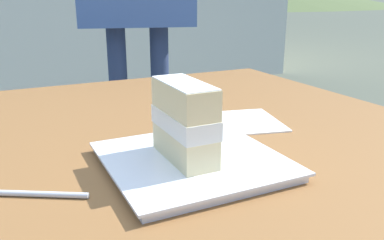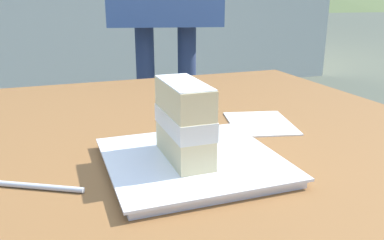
{
  "view_description": "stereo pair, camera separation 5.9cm",
  "coord_description": "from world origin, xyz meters",
  "px_view_note": "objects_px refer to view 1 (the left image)",
  "views": [
    {
      "loc": [
        0.55,
        -0.34,
        0.94
      ],
      "look_at": [
        0.04,
        -0.09,
        0.76
      ],
      "focal_mm": 37.25,
      "sensor_mm": 36.0,
      "label": 1
    },
    {
      "loc": [
        0.57,
        -0.28,
        0.94
      ],
      "look_at": [
        0.04,
        -0.09,
        0.76
      ],
      "focal_mm": 37.25,
      "sensor_mm": 36.0,
      "label": 2
    }
  ],
  "objects_px": {
    "dessert_fork": "(15,193)",
    "cake_slice": "(184,121)",
    "dessert_plate": "(192,161)",
    "patio_table": "(228,195)",
    "parked_car_near": "(201,3)",
    "paper_napkin": "(248,121)"
  },
  "relations": [
    {
      "from": "dessert_fork",
      "to": "cake_slice",
      "type": "bearing_deg",
      "value": 86.48
    },
    {
      "from": "dessert_fork",
      "to": "paper_napkin",
      "type": "xyz_separation_m",
      "value": [
        -0.14,
        0.45,
        -0.0
      ]
    },
    {
      "from": "patio_table",
      "to": "parked_car_near",
      "type": "distance_m",
      "value": 11.45
    },
    {
      "from": "cake_slice",
      "to": "paper_napkin",
      "type": "relative_size",
      "value": 0.72
    },
    {
      "from": "parked_car_near",
      "to": "dessert_fork",
      "type": "bearing_deg",
      "value": -28.18
    },
    {
      "from": "dessert_plate",
      "to": "cake_slice",
      "type": "relative_size",
      "value": 1.96
    },
    {
      "from": "dessert_plate",
      "to": "dessert_fork",
      "type": "height_order",
      "value": "dessert_plate"
    },
    {
      "from": "patio_table",
      "to": "dessert_plate",
      "type": "relative_size",
      "value": 5.0
    },
    {
      "from": "cake_slice",
      "to": "dessert_fork",
      "type": "height_order",
      "value": "cake_slice"
    },
    {
      "from": "patio_table",
      "to": "paper_napkin",
      "type": "xyz_separation_m",
      "value": [
        -0.11,
        0.11,
        0.09
      ]
    },
    {
      "from": "dessert_plate",
      "to": "cake_slice",
      "type": "xyz_separation_m",
      "value": [
        0.0,
        -0.01,
        0.07
      ]
    },
    {
      "from": "dessert_fork",
      "to": "parked_car_near",
      "type": "height_order",
      "value": "parked_car_near"
    },
    {
      "from": "dessert_fork",
      "to": "paper_napkin",
      "type": "height_order",
      "value": "dessert_fork"
    },
    {
      "from": "patio_table",
      "to": "parked_car_near",
      "type": "height_order",
      "value": "parked_car_near"
    },
    {
      "from": "cake_slice",
      "to": "paper_napkin",
      "type": "distance_m",
      "value": 0.27
    },
    {
      "from": "dessert_plate",
      "to": "paper_napkin",
      "type": "xyz_separation_m",
      "value": [
        -0.15,
        0.2,
        -0.01
      ]
    },
    {
      "from": "dessert_plate",
      "to": "dessert_fork",
      "type": "bearing_deg",
      "value": -93.28
    },
    {
      "from": "paper_napkin",
      "to": "parked_car_near",
      "type": "relative_size",
      "value": 0.04
    },
    {
      "from": "patio_table",
      "to": "cake_slice",
      "type": "bearing_deg",
      "value": -68.41
    },
    {
      "from": "dessert_plate",
      "to": "dessert_fork",
      "type": "relative_size",
      "value": 1.65
    },
    {
      "from": "dessert_fork",
      "to": "parked_car_near",
      "type": "relative_size",
      "value": 0.03
    },
    {
      "from": "cake_slice",
      "to": "parked_car_near",
      "type": "bearing_deg",
      "value": 152.89
    }
  ]
}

